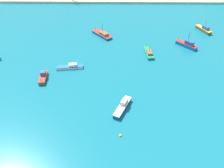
{
  "coord_description": "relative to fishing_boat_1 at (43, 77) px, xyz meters",
  "views": [
    {
      "loc": [
        3.38,
        -26.5,
        48.66
      ],
      "look_at": [
        2.58,
        34.38,
        1.49
      ],
      "focal_mm": 38.06,
      "sensor_mm": 36.0,
      "label": 1
    }
  ],
  "objects": [
    {
      "name": "ground",
      "position": [
        21.07,
        -8.81,
        -1.11
      ],
      "size": [
        260.0,
        280.0,
        0.5
      ],
      "color": "#146B7F"
    },
    {
      "name": "fishing_boat_1",
      "position": [
        0.0,
        0.0,
        0.0
      ],
      "size": [
        2.68,
        7.26,
        2.65
      ],
      "color": "brown",
      "rests_on": "ground"
    },
    {
      "name": "fishing_boat_2",
      "position": [
        18.81,
        33.04,
        -0.09
      ],
      "size": [
        9.63,
        10.5,
        6.01
      ],
      "color": "#14478C",
      "rests_on": "ground"
    },
    {
      "name": "fishing_boat_3",
      "position": [
        38.07,
        17.15,
        -0.19
      ],
      "size": [
        3.36,
        9.65,
        4.12
      ],
      "color": "#198466",
      "rests_on": "ground"
    },
    {
      "name": "fishing_boat_4",
      "position": [
        54.64,
        23.41,
        0.22
      ],
      "size": [
        8.12,
        8.45,
        6.6
      ],
      "color": "#1E5BA8",
      "rests_on": "ground"
    },
    {
      "name": "fishing_boat_6",
      "position": [
        8.19,
        6.83,
        -0.26
      ],
      "size": [
        9.99,
        3.57,
        1.74
      ],
      "color": "silver",
      "rests_on": "ground"
    },
    {
      "name": "fishing_boat_9",
      "position": [
        26.91,
        -14.41,
        -0.0
      ],
      "size": [
        5.75,
        9.38,
        2.51
      ],
      "color": "#14478C",
      "rests_on": "ground"
    },
    {
      "name": "fishing_boat_10",
      "position": [
        66.06,
        38.48,
        0.18
      ],
      "size": [
        5.66,
        9.35,
        5.53
      ],
      "color": "brown",
      "rests_on": "ground"
    },
    {
      "name": "buoy_0",
      "position": [
        26.1,
        -24.67,
        -0.73
      ],
      "size": [
        0.77,
        0.77,
        0.77
      ],
      "color": "gold",
      "rests_on": "ground"
    }
  ]
}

